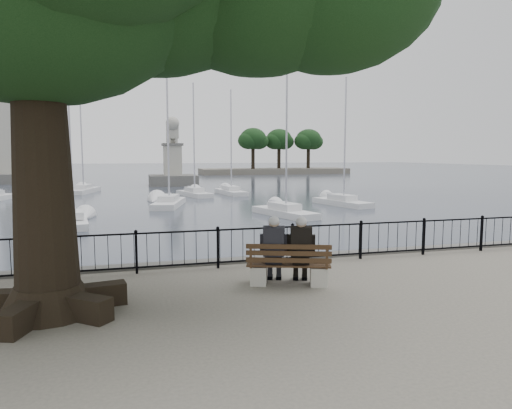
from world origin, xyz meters
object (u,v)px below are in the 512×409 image
object	(u,v)px
person_right	(301,253)
lion_monument	(173,168)
lighthouse	(17,88)
person_left	(274,252)
bench	(288,270)

from	to	relation	value
person_right	lion_monument	distance (m)	49.35
lighthouse	lion_monument	xyz separation A→B (m)	(20.00, -12.06, -10.82)
person_left	person_right	xyz separation A→B (m)	(0.56, -0.20, 0.00)
bench	person_right	xyz separation A→B (m)	(0.29, 0.01, 0.37)
bench	person_right	distance (m)	0.47
person_left	bench	bearing A→B (deg)	-37.48
person_left	lion_monument	size ratio (longest dim) A/B	0.18
bench	person_left	bearing A→B (deg)	142.52
bench	person_right	bearing A→B (deg)	2.00
lighthouse	lion_monument	world-z (taller)	lighthouse
person_left	person_right	world-z (taller)	same
lion_monument	lighthouse	bearing A→B (deg)	148.90
lighthouse	lion_monument	bearing A→B (deg)	-31.10
bench	lion_monument	distance (m)	49.38
person_right	lion_monument	world-z (taller)	lion_monument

